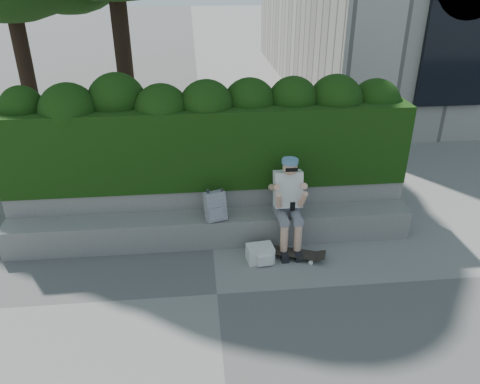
{
  "coord_description": "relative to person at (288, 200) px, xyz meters",
  "views": [
    {
      "loc": [
        -0.19,
        -4.78,
        3.87
      ],
      "look_at": [
        0.4,
        1.0,
        0.95
      ],
      "focal_mm": 35.0,
      "sensor_mm": 36.0,
      "label": 1
    }
  ],
  "objects": [
    {
      "name": "ground",
      "position": [
        -1.11,
        -1.07,
        -0.75
      ],
      "size": [
        80.0,
        80.0,
        0.0
      ],
      "primitive_type": "plane",
      "color": "slate",
      "rests_on": "ground"
    },
    {
      "name": "bench_ledge",
      "position": [
        -1.11,
        0.18,
        -0.53
      ],
      "size": [
        6.0,
        0.45,
        0.45
      ],
      "primitive_type": "cube",
      "color": "gray",
      "rests_on": "ground"
    },
    {
      "name": "planter_wall",
      "position": [
        -1.11,
        0.66,
        -0.38
      ],
      "size": [
        6.0,
        0.5,
        0.75
      ],
      "primitive_type": "cube",
      "color": "gray",
      "rests_on": "ground"
    },
    {
      "name": "hedge",
      "position": [
        -1.11,
        0.88,
        0.6
      ],
      "size": [
        6.0,
        1.0,
        1.2
      ],
      "primitive_type": "cube",
      "color": "black",
      "rests_on": "planter_wall"
    },
    {
      "name": "person",
      "position": [
        0.0,
        0.0,
        0.0
      ],
      "size": [
        0.4,
        0.76,
        1.38
      ],
      "color": "slate",
      "rests_on": "ground"
    },
    {
      "name": "skateboard",
      "position": [
        -0.01,
        -0.35,
        -0.68
      ],
      "size": [
        0.9,
        0.52,
        0.09
      ],
      "rotation": [
        0.0,
        0.0,
        -0.36
      ],
      "color": "black",
      "rests_on": "ground"
    },
    {
      "name": "backpack_plaid",
      "position": [
        -1.05,
        0.08,
        -0.09
      ],
      "size": [
        0.33,
        0.24,
        0.43
      ],
      "primitive_type": "cube",
      "rotation": [
        0.0,
        0.0,
        0.31
      ],
      "color": "#AAA9AE",
      "rests_on": "bench_ledge"
    },
    {
      "name": "backpack_ground",
      "position": [
        -0.45,
        -0.38,
        -0.63
      ],
      "size": [
        0.39,
        0.3,
        0.24
      ],
      "primitive_type": "cube",
      "rotation": [
        0.0,
        0.0,
        0.12
      ],
      "color": "white",
      "rests_on": "ground"
    }
  ]
}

